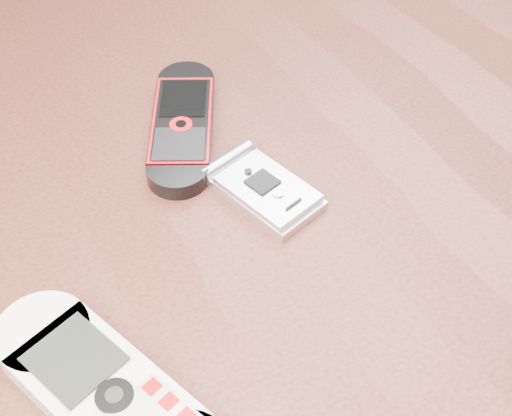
# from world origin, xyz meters

# --- Properties ---
(table) EXTENTS (1.20, 0.80, 0.75)m
(table) POSITION_xyz_m (0.00, 0.00, 0.64)
(table) COLOR black
(table) RESTS_ON ground
(nokia_white) EXTENTS (0.11, 0.19, 0.02)m
(nokia_white) POSITION_xyz_m (-0.14, -0.09, 0.76)
(nokia_white) COLOR beige
(nokia_white) RESTS_ON table
(nokia_black_red) EXTENTS (0.12, 0.16, 0.02)m
(nokia_black_red) POSITION_xyz_m (0.00, 0.11, 0.76)
(nokia_black_red) COLOR black
(nokia_black_red) RESTS_ON table
(motorola_razr) EXTENTS (0.07, 0.10, 0.01)m
(motorola_razr) POSITION_xyz_m (0.02, 0.02, 0.76)
(motorola_razr) COLOR silver
(motorola_razr) RESTS_ON table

